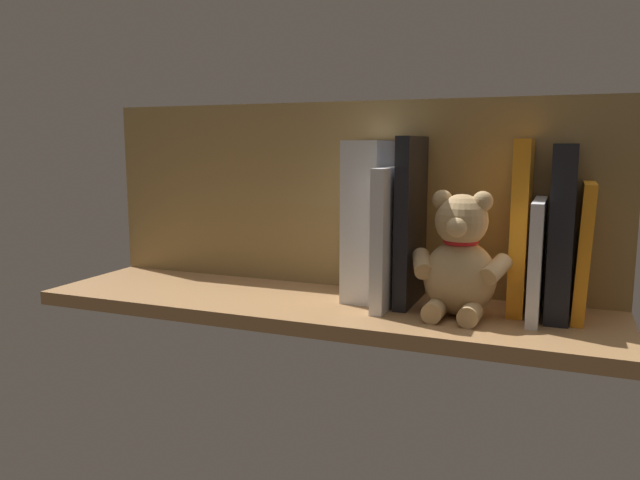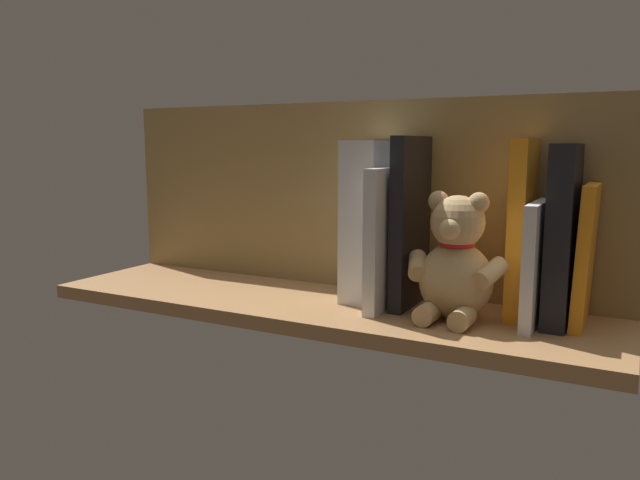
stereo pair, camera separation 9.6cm
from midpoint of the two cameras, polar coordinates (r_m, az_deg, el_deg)
name	(u,v)px [view 2 (the right image)]	position (r cm, az deg, el deg)	size (l,w,h in cm)	color
ground_plane	(320,306)	(98.61, 2.81, -6.18)	(91.40, 26.13, 2.20)	#A87A4C
shelf_back_panel	(349,196)	(105.51, 5.38, 4.13)	(91.40, 1.50, 31.73)	olive
book_0	(585,256)	(91.58, 26.35, -1.37)	(1.69, 11.26, 19.31)	orange
book_1	(562,235)	(90.87, 24.55, 0.38)	(3.20, 12.15, 24.64)	black
book_2	(536,263)	(90.43, 22.45, -2.02)	(1.65, 14.67, 16.88)	silver
book_3	(521,229)	(92.24, 21.17, 0.91)	(2.29, 10.21, 25.33)	orange
teddy_bear	(456,264)	(88.74, 15.60, -2.18)	(14.69, 11.67, 18.11)	tan
book_4	(411,222)	(94.15, 11.36, 1.62)	(2.10, 12.76, 25.77)	black
book_5	(390,237)	(93.59, 9.50, 0.21)	(1.94, 16.22, 21.18)	silver
dictionary_thick_white	(370,221)	(97.01, 7.50, 1.74)	(5.74, 11.24, 25.15)	silver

